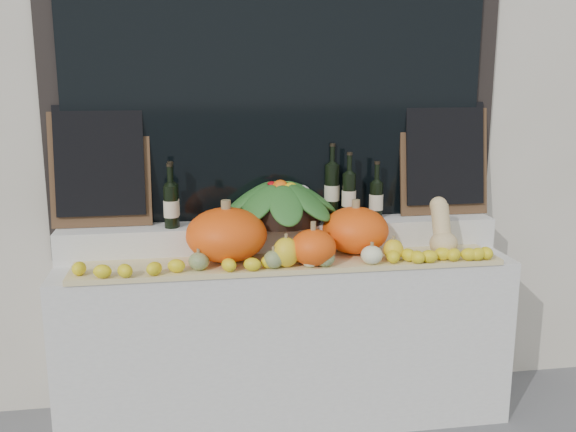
{
  "coord_description": "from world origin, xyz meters",
  "views": [
    {
      "loc": [
        -0.49,
        -1.6,
        1.81
      ],
      "look_at": [
        0.0,
        1.45,
        1.12
      ],
      "focal_mm": 40.0,
      "sensor_mm": 36.0,
      "label": 1
    }
  ],
  "objects_px": {
    "produce_bowl": "(280,201)",
    "wine_bottle_tall": "(332,190)",
    "pumpkin_left": "(227,235)",
    "pumpkin_right": "(355,230)",
    "butternut_squash": "(442,231)"
  },
  "relations": [
    {
      "from": "pumpkin_right",
      "to": "wine_bottle_tall",
      "type": "relative_size",
      "value": 0.85
    },
    {
      "from": "butternut_squash",
      "to": "produce_bowl",
      "type": "xyz_separation_m",
      "value": [
        -0.79,
        0.27,
        0.12
      ]
    },
    {
      "from": "butternut_squash",
      "to": "produce_bowl",
      "type": "height_order",
      "value": "produce_bowl"
    },
    {
      "from": "pumpkin_right",
      "to": "produce_bowl",
      "type": "relative_size",
      "value": 0.53
    },
    {
      "from": "pumpkin_right",
      "to": "produce_bowl",
      "type": "distance_m",
      "value": 0.42
    },
    {
      "from": "pumpkin_right",
      "to": "wine_bottle_tall",
      "type": "height_order",
      "value": "wine_bottle_tall"
    },
    {
      "from": "pumpkin_left",
      "to": "wine_bottle_tall",
      "type": "relative_size",
      "value": 0.99
    },
    {
      "from": "butternut_squash",
      "to": "pumpkin_right",
      "type": "bearing_deg",
      "value": 166.04
    },
    {
      "from": "produce_bowl",
      "to": "wine_bottle_tall",
      "type": "relative_size",
      "value": 1.61
    },
    {
      "from": "wine_bottle_tall",
      "to": "pumpkin_left",
      "type": "bearing_deg",
      "value": -153.35
    },
    {
      "from": "pumpkin_left",
      "to": "butternut_squash",
      "type": "relative_size",
      "value": 1.38
    },
    {
      "from": "pumpkin_left",
      "to": "wine_bottle_tall",
      "type": "bearing_deg",
      "value": 26.65
    },
    {
      "from": "pumpkin_right",
      "to": "wine_bottle_tall",
      "type": "bearing_deg",
      "value": 104.6
    },
    {
      "from": "pumpkin_left",
      "to": "wine_bottle_tall",
      "type": "height_order",
      "value": "wine_bottle_tall"
    },
    {
      "from": "butternut_squash",
      "to": "produce_bowl",
      "type": "bearing_deg",
      "value": 160.85
    }
  ]
}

